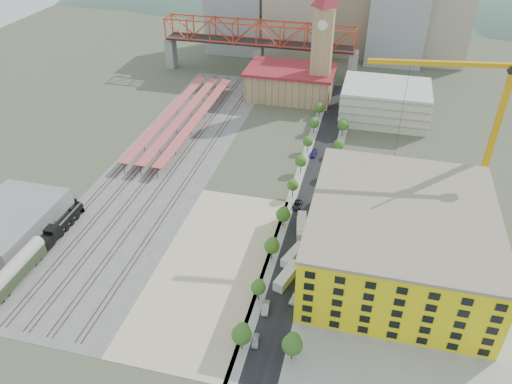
% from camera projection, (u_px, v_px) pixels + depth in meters
% --- Properties ---
extents(ground, '(400.00, 400.00, 0.00)m').
position_uv_depth(ground, '(256.00, 201.00, 155.17)').
color(ground, '#474C38').
rests_on(ground, ground).
extents(ballast_strip, '(36.00, 165.00, 0.06)m').
position_uv_depth(ballast_strip, '(169.00, 159.00, 176.42)').
color(ballast_strip, '#605E59').
rests_on(ballast_strip, ground).
extents(dirt_lot, '(28.00, 67.00, 0.06)m').
position_uv_depth(dirt_lot, '(212.00, 266.00, 130.66)').
color(dirt_lot, tan).
rests_on(dirt_lot, ground).
extents(street_asphalt, '(12.00, 170.00, 0.06)m').
position_uv_depth(street_asphalt, '(314.00, 182.00, 164.00)').
color(street_asphalt, black).
rests_on(street_asphalt, ground).
extents(sidewalk_west, '(3.00, 170.00, 0.04)m').
position_uv_depth(sidewalk_west, '(298.00, 180.00, 165.11)').
color(sidewalk_west, gray).
rests_on(sidewalk_west, ground).
extents(sidewalk_east, '(3.00, 170.00, 0.04)m').
position_uv_depth(sidewalk_east, '(331.00, 185.00, 162.91)').
color(sidewalk_east, gray).
rests_on(sidewalk_east, ground).
extents(construction_pad, '(50.00, 90.00, 0.06)m').
position_uv_depth(construction_pad, '(405.00, 268.00, 130.09)').
color(construction_pad, gray).
rests_on(construction_pad, ground).
extents(rail_tracks, '(26.56, 160.00, 0.18)m').
position_uv_depth(rail_tracks, '(165.00, 158.00, 176.71)').
color(rail_tracks, '#382B23').
rests_on(rail_tracks, ground).
extents(platform_canopies, '(16.00, 80.00, 4.12)m').
position_uv_depth(platform_canopies, '(183.00, 115.00, 197.28)').
color(platform_canopies, '#C1574A').
rests_on(platform_canopies, ground).
extents(station_hall, '(38.00, 24.00, 13.10)m').
position_uv_depth(station_hall, '(290.00, 83.00, 218.29)').
color(station_hall, tan).
rests_on(station_hall, ground).
extents(clock_tower, '(12.00, 12.00, 52.00)m').
position_uv_depth(clock_tower, '(323.00, 36.00, 201.72)').
color(clock_tower, tan).
rests_on(clock_tower, ground).
extents(parking_garage, '(34.00, 26.00, 14.00)m').
position_uv_depth(parking_garage, '(385.00, 102.00, 200.26)').
color(parking_garage, silver).
rests_on(parking_garage, ground).
extents(truss_bridge, '(94.00, 9.60, 25.60)m').
position_uv_depth(truss_bridge, '(258.00, 36.00, 233.93)').
color(truss_bridge, gray).
rests_on(truss_bridge, ground).
extents(construction_building, '(44.60, 50.60, 18.80)m').
position_uv_depth(construction_building, '(399.00, 238.00, 125.42)').
color(construction_building, yellow).
rests_on(construction_building, ground).
extents(warehouse, '(22.00, 32.00, 5.00)m').
position_uv_depth(warehouse, '(8.00, 221.00, 142.89)').
color(warehouse, gray).
rests_on(warehouse, ground).
extents(street_trees, '(15.40, 124.40, 8.00)m').
position_uv_depth(street_trees, '(309.00, 199.00, 155.99)').
color(street_trees, '#2F5A1B').
rests_on(street_trees, ground).
extents(skyline, '(133.00, 46.00, 60.00)m').
position_uv_depth(skyline, '(337.00, 12.00, 255.18)').
color(skyline, '#9EA0A3').
rests_on(skyline, ground).
extents(distant_hills, '(647.00, 264.00, 227.00)m').
position_uv_depth(distant_hills, '(389.00, 109.00, 399.56)').
color(distant_hills, '#4C6B59').
rests_on(distant_hills, ground).
extents(locomotive, '(3.13, 24.17, 6.04)m').
position_uv_depth(locomotive, '(60.00, 227.00, 140.89)').
color(locomotive, black).
rests_on(locomotive, ground).
extents(coach, '(3.47, 20.15, 6.32)m').
position_uv_depth(coach, '(16.00, 270.00, 124.72)').
color(coach, '#25321B').
rests_on(coach, ground).
extents(tower_crane, '(49.40, 8.95, 53.04)m').
position_uv_depth(tower_crane, '(488.00, 111.00, 132.98)').
color(tower_crane, '#D89C0E').
rests_on(tower_crane, ground).
extents(site_trailer_a, '(5.57, 10.52, 2.79)m').
position_uv_depth(site_trailer_a, '(287.00, 276.00, 125.70)').
color(site_trailer_a, silver).
rests_on(site_trailer_a, ground).
extents(site_trailer_b, '(5.44, 9.50, 2.52)m').
position_uv_depth(site_trailer_b, '(293.00, 255.00, 132.49)').
color(site_trailer_b, silver).
rests_on(site_trailer_b, ground).
extents(site_trailer_c, '(3.66, 8.84, 2.35)m').
position_uv_depth(site_trailer_c, '(301.00, 228.00, 142.00)').
color(site_trailer_c, silver).
rests_on(site_trailer_c, ground).
extents(site_trailer_d, '(4.01, 9.89, 2.63)m').
position_uv_depth(site_trailer_d, '(302.00, 224.00, 143.39)').
color(site_trailer_d, silver).
rests_on(site_trailer_d, ground).
extents(car_0, '(1.95, 4.00, 1.31)m').
position_uv_depth(car_0, '(256.00, 341.00, 109.86)').
color(car_0, silver).
rests_on(car_0, ground).
extents(car_1, '(2.07, 4.77, 1.53)m').
position_uv_depth(car_1, '(266.00, 308.00, 117.69)').
color(car_1, '#96959A').
rests_on(car_1, ground).
extents(car_2, '(2.70, 5.39, 1.47)m').
position_uv_depth(car_2, '(297.00, 205.00, 152.28)').
color(car_2, black).
rests_on(car_2, ground).
extents(car_3, '(2.24, 5.00, 1.42)m').
position_uv_depth(car_3, '(313.00, 154.00, 178.32)').
color(car_3, navy).
rests_on(car_3, ground).
extents(car_4, '(2.31, 4.40, 1.43)m').
position_uv_depth(car_4, '(294.00, 299.00, 120.17)').
color(car_4, silver).
rests_on(car_4, ground).
extents(car_5, '(1.50, 4.28, 1.41)m').
position_uv_depth(car_5, '(315.00, 214.00, 148.41)').
color(car_5, '#949398').
rests_on(car_5, ground).
extents(car_6, '(3.43, 6.01, 1.58)m').
position_uv_depth(car_6, '(318.00, 202.00, 153.47)').
color(car_6, black).
rests_on(car_6, ground).
extents(car_7, '(2.80, 5.27, 1.46)m').
position_uv_depth(car_7, '(325.00, 174.00, 167.07)').
color(car_7, navy).
rests_on(car_7, ground).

